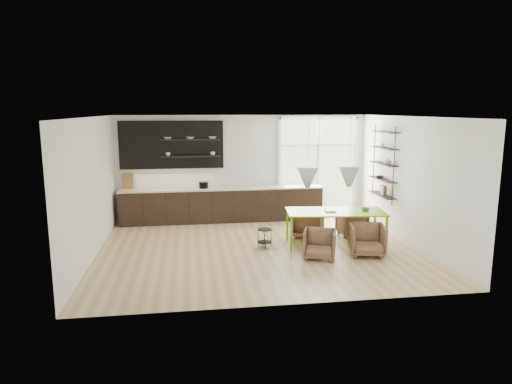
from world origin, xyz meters
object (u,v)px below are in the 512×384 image
(armchair_back_left, at_px, (308,224))
(armchair_front_left, at_px, (320,244))
(dining_table, at_px, (335,213))
(armchair_front_right, at_px, (367,240))
(armchair_back_right, at_px, (352,224))
(wire_stool, at_px, (265,235))

(armchair_back_left, height_order, armchair_front_left, armchair_back_left)
(dining_table, bearing_deg, armchair_front_left, -119.12)
(armchair_back_left, distance_m, armchair_front_right, 1.79)
(dining_table, relative_size, armchair_back_right, 3.49)
(dining_table, xyz_separation_m, armchair_front_right, (0.46, -0.78, -0.41))
(armchair_back_left, relative_size, wire_stool, 1.66)
(armchair_front_left, bearing_deg, dining_table, 74.44)
(armchair_front_right, bearing_deg, armchair_back_left, 131.81)
(armchair_front_right, xyz_separation_m, wire_stool, (-2.06, 0.86, -0.06))
(armchair_back_right, xyz_separation_m, wire_stool, (-2.27, -0.64, -0.03))
(armchair_back_left, relative_size, armchair_front_right, 0.96)
(armchair_back_left, height_order, wire_stool, armchair_back_left)
(armchair_front_left, xyz_separation_m, armchair_front_right, (1.06, 0.05, 0.03))
(armchair_front_left, relative_size, wire_stool, 1.58)
(dining_table, distance_m, wire_stool, 1.67)
(wire_stool, bearing_deg, armchair_front_left, -42.15)
(armchair_back_right, bearing_deg, armchair_front_right, 79.82)
(dining_table, xyz_separation_m, armchair_back_left, (-0.41, 0.78, -0.42))
(dining_table, bearing_deg, armchair_front_right, -53.15)
(dining_table, distance_m, armchair_back_left, 0.98)
(armchair_front_right, bearing_deg, dining_table, 133.04)
(armchair_front_right, bearing_deg, wire_stool, 170.13)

